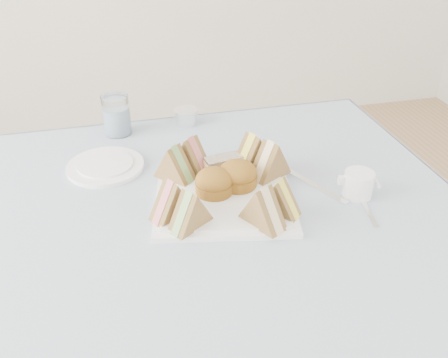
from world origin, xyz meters
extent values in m
cube|color=brown|center=(0.00, 0.00, 0.37)|extent=(0.90, 0.90, 0.74)
cube|color=#A5B3CE|center=(0.00, 0.00, 0.74)|extent=(1.02, 1.02, 0.01)
cube|color=white|center=(0.01, 0.08, 0.75)|extent=(0.34, 0.34, 0.01)
cylinder|color=olive|center=(-0.01, 0.08, 0.79)|extent=(0.09, 0.09, 0.05)
cylinder|color=olive|center=(0.04, 0.10, 0.79)|extent=(0.10, 0.10, 0.06)
cube|color=#D9B87E|center=(0.03, 0.16, 0.78)|extent=(0.09, 0.05, 0.04)
cylinder|color=white|center=(-0.23, 0.27, 0.75)|extent=(0.20, 0.20, 0.01)
cylinder|color=white|center=(-0.19, 0.45, 0.80)|extent=(0.07, 0.07, 0.10)
cylinder|color=white|center=(0.00, 0.46, 0.76)|extent=(0.09, 0.09, 0.04)
cube|color=white|center=(0.21, 0.08, 0.75)|extent=(0.09, 0.17, 0.00)
cube|color=white|center=(0.29, -0.02, 0.75)|extent=(0.04, 0.16, 0.00)
cylinder|color=white|center=(0.29, 0.02, 0.77)|extent=(0.07, 0.07, 0.06)
camera|label=1|loc=(-0.20, -0.78, 1.34)|focal=40.00mm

